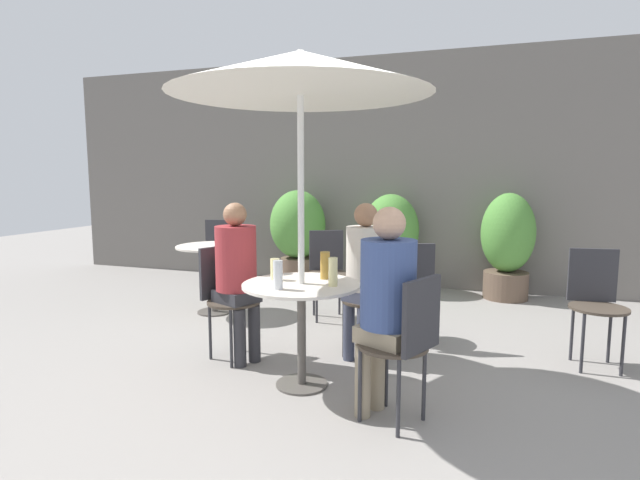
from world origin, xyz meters
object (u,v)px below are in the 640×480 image
object	(u,v)px
bistro_chair_5	(221,245)
potted_plant_1	(391,236)
bistro_chair_6	(595,295)
bistro_chair_4	(411,282)
beer_glass_1	(325,265)
seated_person_2	(237,268)
beer_glass_2	(275,269)
potted_plant_2	(508,243)
seated_person_0	(386,295)
beer_glass_3	(278,275)
beer_glass_0	(333,272)
bistro_chair_1	(375,289)
cafe_table_far	(213,260)
bistro_chair_2	(226,290)
bistro_chair_0	(407,336)
seated_person_1	(364,266)
bistro_chair_3	(327,265)
umbrella	(300,74)
potted_plant_0	(298,231)
cafe_table_near	(301,304)

from	to	relation	value
bistro_chair_5	potted_plant_1	xyz separation A→B (m)	(2.17, 0.44, 0.16)
bistro_chair_6	bistro_chair_4	bearing A→B (deg)	171.91
beer_glass_1	potted_plant_1	xyz separation A→B (m)	(-0.07, 2.89, -0.11)
seated_person_2	beer_glass_2	world-z (taller)	seated_person_2
potted_plant_1	potted_plant_2	xyz separation A→B (m)	(1.39, 0.03, -0.04)
seated_person_0	beer_glass_3	distance (m)	0.72
beer_glass_0	potted_plant_1	world-z (taller)	potted_plant_1
seated_person_0	beer_glass_3	world-z (taller)	seated_person_0
bistro_chair_1	seated_person_2	bearing A→B (deg)	-129.59
cafe_table_far	bistro_chair_2	bearing A→B (deg)	-55.22
bistro_chair_0	beer_glass_3	xyz separation A→B (m)	(-0.85, 0.13, 0.27)
bistro_chair_0	seated_person_2	bearing A→B (deg)	-90.00
beer_glass_1	beer_glass_3	distance (m)	0.45
cafe_table_far	bistro_chair_6	world-z (taller)	bistro_chair_6
bistro_chair_0	beer_glass_2	bearing A→B (deg)	-87.97
bistro_chair_6	seated_person_2	xyz separation A→B (m)	(-2.63, -0.82, 0.20)
bistro_chair_6	beer_glass_2	distance (m)	2.46
beer_glass_3	seated_person_1	bearing A→B (deg)	66.69
bistro_chair_3	bistro_chair_5	world-z (taller)	same
cafe_table_far	bistro_chair_0	distance (m)	2.94
bistro_chair_2	beer_glass_1	size ratio (longest dim) A/B	4.57
bistro_chair_3	beer_glass_0	bearing A→B (deg)	-96.22
seated_person_2	beer_glass_2	distance (m)	0.48
seated_person_0	umbrella	distance (m)	1.51
umbrella	seated_person_1	bearing A→B (deg)	65.89
potted_plant_0	potted_plant_2	distance (m)	2.60
bistro_chair_2	potted_plant_0	size ratio (longest dim) A/B	0.70
bistro_chair_6	cafe_table_far	bearing A→B (deg)	167.28
cafe_table_near	seated_person_1	xyz separation A→B (m)	(0.29, 0.64, 0.16)
beer_glass_1	beer_glass_2	world-z (taller)	beer_glass_1
cafe_table_near	potted_plant_2	xyz separation A→B (m)	(1.43, 3.11, 0.08)
bistro_chair_6	beer_glass_1	bearing A→B (deg)	-161.36
cafe_table_near	seated_person_0	xyz separation A→B (m)	(0.64, -0.29, 0.18)
beer_glass_2	bistro_chair_3	bearing A→B (deg)	94.88
bistro_chair_1	bistro_chair_3	world-z (taller)	same
bistro_chair_1	umbrella	size ratio (longest dim) A/B	0.40
bistro_chair_3	beer_glass_1	world-z (taller)	beer_glass_1
cafe_table_near	potted_plant_0	size ratio (longest dim) A/B	0.64
bistro_chair_4	beer_glass_2	bearing A→B (deg)	33.26
beer_glass_0	beer_glass_1	xyz separation A→B (m)	(-0.12, 0.21, 0.00)
bistro_chair_0	seated_person_0	xyz separation A→B (m)	(-0.13, 0.06, 0.22)
beer_glass_2	potted_plant_1	size ratio (longest dim) A/B	0.12
seated_person_2	beer_glass_3	size ratio (longest dim) A/B	6.64
potted_plant_2	potted_plant_0	bearing A→B (deg)	-177.21
cafe_table_far	seated_person_1	xyz separation A→B (m)	(1.83, -0.83, 0.17)
bistro_chair_4	beer_glass_1	bearing A→B (deg)	42.81
potted_plant_0	umbrella	xyz separation A→B (m)	(1.18, -2.99, 1.37)
cafe_table_near	beer_glass_3	world-z (taller)	beer_glass_3
bistro_chair_3	cafe_table_far	bearing A→B (deg)	166.87
bistro_chair_0	potted_plant_2	world-z (taller)	potted_plant_2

